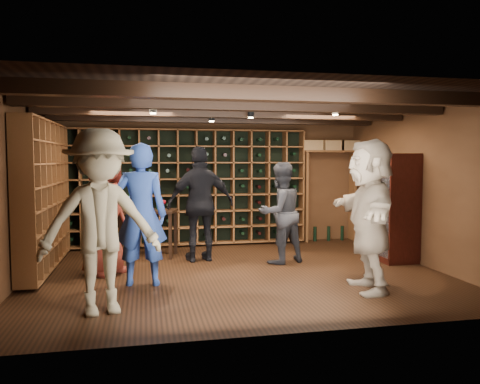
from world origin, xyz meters
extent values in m
plane|color=black|center=(0.00, 0.00, 0.00)|extent=(6.00, 6.00, 0.00)
plane|color=brown|center=(0.00, 2.50, 1.25)|extent=(6.00, 0.00, 6.00)
plane|color=brown|center=(0.00, -2.50, 1.25)|extent=(6.00, 0.00, 6.00)
plane|color=brown|center=(-3.00, 0.00, 1.25)|extent=(0.00, 5.00, 5.00)
plane|color=brown|center=(3.00, 0.00, 1.25)|extent=(0.00, 5.00, 5.00)
plane|color=black|center=(0.00, 0.00, 2.50)|extent=(6.00, 6.00, 0.00)
cube|color=black|center=(0.00, -1.60, 2.42)|extent=(5.90, 0.18, 0.16)
cube|color=black|center=(0.00, -0.50, 2.42)|extent=(5.90, 0.18, 0.16)
cube|color=black|center=(0.00, 0.60, 2.42)|extent=(5.90, 0.18, 0.16)
cube|color=black|center=(0.00, 1.70, 2.42)|extent=(5.90, 0.18, 0.16)
cylinder|color=black|center=(-1.20, 0.00, 2.39)|extent=(0.10, 0.10, 0.10)
cylinder|color=black|center=(0.30, 0.40, 2.39)|extent=(0.10, 0.10, 0.10)
cylinder|color=black|center=(1.40, -0.30, 2.39)|extent=(0.10, 0.10, 0.10)
cylinder|color=black|center=(-0.20, 1.20, 2.39)|extent=(0.10, 0.10, 0.10)
cube|color=brown|center=(-0.52, 2.33, 1.15)|extent=(4.65, 0.30, 2.20)
cube|color=black|center=(-0.52, 2.33, 1.15)|extent=(4.56, 0.02, 2.16)
cube|color=brown|center=(-2.83, 0.82, 1.15)|extent=(0.30, 2.65, 2.20)
cube|color=black|center=(-2.83, 0.82, 1.15)|extent=(0.29, 0.02, 2.16)
cube|color=brown|center=(2.40, 2.32, 1.85)|extent=(1.15, 0.32, 0.04)
cube|color=brown|center=(2.92, 2.32, 0.93)|extent=(0.05, 0.28, 1.85)
cube|color=brown|center=(1.88, 2.32, 0.93)|extent=(0.05, 0.28, 1.85)
cube|color=tan|center=(2.00, 2.32, 1.97)|extent=(0.40, 0.30, 0.20)
cube|color=tan|center=(2.45, 2.32, 1.97)|extent=(0.40, 0.30, 0.20)
cube|color=tan|center=(2.80, 2.32, 1.97)|extent=(0.40, 0.30, 0.20)
cube|color=black|center=(2.72, 0.20, 0.05)|extent=(0.55, 0.50, 0.10)
cube|color=black|center=(2.72, 0.20, 0.90)|extent=(0.55, 0.50, 1.70)
cube|color=white|center=(2.46, 0.20, 0.90)|extent=(0.01, 0.46, 1.60)
cube|color=black|center=(2.72, 0.20, 0.90)|extent=(0.50, 0.44, 0.02)
sphere|color=#59260C|center=(2.70, 0.20, 1.00)|extent=(0.18, 0.18, 0.18)
imported|color=navy|center=(-1.39, -0.40, 0.95)|extent=(0.73, 0.52, 1.90)
imported|color=black|center=(0.82, 0.52, 0.82)|extent=(0.96, 0.85, 1.64)
imported|color=maroon|center=(-1.91, 0.31, 0.92)|extent=(0.96, 1.07, 1.83)
imported|color=black|center=(-0.42, 0.93, 0.95)|extent=(1.17, 0.61, 1.90)
imported|color=#7F7458|center=(-1.80, -1.50, 1.01)|extent=(1.44, 1.04, 2.01)
imported|color=gray|center=(1.48, -1.25, 0.97)|extent=(0.88, 1.88, 1.95)
cube|color=black|center=(-1.34, 1.48, 0.79)|extent=(1.19, 0.80, 0.05)
cube|color=black|center=(-1.88, 1.39, 0.39)|extent=(0.07, 0.07, 0.78)
cube|color=black|center=(-0.92, 1.14, 0.39)|extent=(0.07, 0.07, 0.78)
cube|color=black|center=(-1.76, 1.83, 0.39)|extent=(0.07, 0.07, 0.78)
cube|color=black|center=(-0.80, 1.58, 0.39)|extent=(0.07, 0.07, 0.78)
cylinder|color=black|center=(-1.59, 1.60, 0.96)|extent=(0.07, 0.07, 0.28)
cylinder|color=black|center=(-1.37, 1.54, 0.96)|extent=(0.07, 0.07, 0.28)
cylinder|color=black|center=(-1.11, 1.47, 0.96)|extent=(0.07, 0.07, 0.28)
camera|label=1|loc=(-1.33, -6.73, 1.69)|focal=35.00mm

